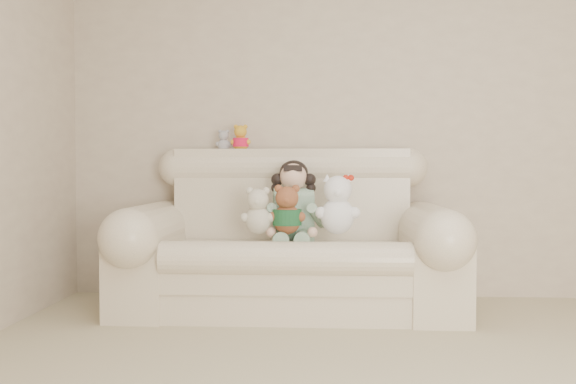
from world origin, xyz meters
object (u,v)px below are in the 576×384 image
at_px(sofa, 289,229).
at_px(brown_teddy, 287,205).
at_px(seated_child, 293,201).
at_px(cream_teddy, 258,206).
at_px(white_cat, 338,198).

relative_size(sofa, brown_teddy, 6.03).
xyz_separation_m(sofa, seated_child, (0.02, 0.08, 0.17)).
bearing_deg(cream_teddy, seated_child, 61.98).
relative_size(white_cat, cream_teddy, 1.29).
bearing_deg(seated_child, sofa, -115.96).
bearing_deg(white_cat, cream_teddy, 163.25).
bearing_deg(sofa, white_cat, -18.98).
height_order(brown_teddy, white_cat, white_cat).
xyz_separation_m(brown_teddy, white_cat, (0.30, 0.03, 0.04)).
bearing_deg(seated_child, white_cat, -42.71).
relative_size(brown_teddy, cream_teddy, 1.05).
distance_m(white_cat, cream_teddy, 0.48).
height_order(seated_child, white_cat, seated_child).
relative_size(sofa, cream_teddy, 6.35).
distance_m(brown_teddy, white_cat, 0.31).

